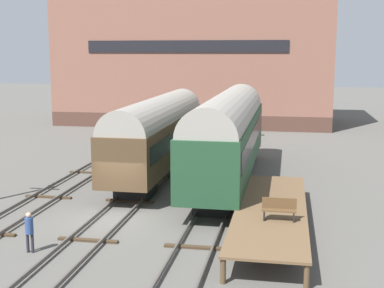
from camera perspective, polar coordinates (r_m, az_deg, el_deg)
The scene contains 10 objects.
ground_plane at distance 25.70m, azimuth -8.60°, elevation -7.95°, with size 200.00×200.00×0.00m, color #56544F.
track_left at distance 27.44m, azimuth -17.75°, elevation -6.86°, with size 2.60×60.00×0.26m.
track_middle at distance 25.66m, azimuth -8.60°, elevation -7.65°, with size 2.60×60.00×0.26m.
track_right at distance 24.61m, azimuth 1.64°, elevation -8.31°, with size 2.60×60.00×0.26m.
train_car_green at distance 31.70m, azimuth 3.86°, elevation 1.26°, with size 3.08×17.68×5.44m.
train_car_brown at distance 33.81m, azimuth -3.62°, elevation 1.39°, with size 2.86×16.08×5.00m.
station_platform at distance 24.04m, azimuth 8.42°, elevation -6.90°, with size 3.09×12.26×1.00m.
bench at distance 22.22m, azimuth 9.28°, elevation -6.81°, with size 1.40×0.40×0.91m.
person_worker at distance 22.06m, azimuth -16.97°, elevation -8.63°, with size 0.32×0.32×1.63m.
warehouse_building at distance 60.00m, azimuth 0.47°, elevation 9.59°, with size 28.95×12.58×15.10m.
Camera 1 is at (8.07, -23.12, 7.80)m, focal length 50.00 mm.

